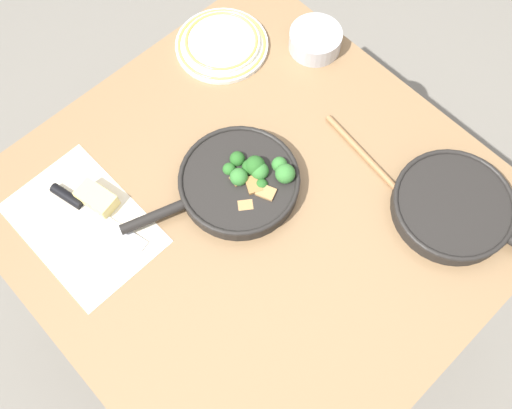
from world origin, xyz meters
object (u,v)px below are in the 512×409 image
object	(u,v)px
grater_knife	(85,208)
cheese_block	(97,199)
skillet_broccoli	(240,181)
prep_bowl_steel	(315,40)
skillet_eggs	(454,207)
wooden_spoon	(390,182)
dinner_plate_stack	(222,43)

from	to	relation	value
grater_knife	cheese_block	distance (m)	0.04
grater_knife	skillet_broccoli	bearing A→B (deg)	42.57
cheese_block	prep_bowl_steel	size ratio (longest dim) A/B	0.72
skillet_eggs	wooden_spoon	bearing A→B (deg)	-172.06
skillet_broccoli	dinner_plate_stack	world-z (taller)	skillet_broccoli
skillet_eggs	cheese_block	distance (m)	0.82
skillet_broccoli	cheese_block	world-z (taller)	skillet_broccoli
skillet_broccoli	wooden_spoon	size ratio (longest dim) A/B	1.15
skillet_broccoli	cheese_block	distance (m)	0.33
grater_knife	dinner_plate_stack	distance (m)	0.56
cheese_block	dinner_plate_stack	bearing A→B (deg)	-74.71
skillet_broccoli	cheese_block	xyz separation A→B (m)	(0.20, 0.27, -0.01)
cheese_block	dinner_plate_stack	xyz separation A→B (m)	(0.14, -0.51, -0.01)
skillet_eggs	grater_knife	bearing A→B (deg)	-144.76
wooden_spoon	skillet_broccoli	bearing A→B (deg)	-126.08
skillet_eggs	wooden_spoon	distance (m)	0.15
skillet_broccoli	dinner_plate_stack	bearing A→B (deg)	-107.46
skillet_broccoli	prep_bowl_steel	bearing A→B (deg)	-139.90
dinner_plate_stack	prep_bowl_steel	distance (m)	0.25
skillet_broccoli	grater_knife	distance (m)	0.36
grater_knife	prep_bowl_steel	distance (m)	0.72
cheese_block	grater_knife	bearing A→B (deg)	80.01
skillet_broccoli	skillet_eggs	distance (m)	0.49
skillet_eggs	dinner_plate_stack	xyz separation A→B (m)	(0.72, 0.07, -0.01)
grater_knife	cheese_block	xyz separation A→B (m)	(-0.01, -0.03, 0.01)
skillet_eggs	prep_bowl_steel	distance (m)	0.56
cheese_block	dinner_plate_stack	world-z (taller)	cheese_block
cheese_block	skillet_eggs	bearing A→B (deg)	-135.02
grater_knife	cheese_block	size ratio (longest dim) A/B	2.68
grater_knife	prep_bowl_steel	size ratio (longest dim) A/B	1.93
skillet_broccoli	wooden_spoon	xyz separation A→B (m)	(-0.24, -0.26, -0.02)
skillet_broccoli	dinner_plate_stack	distance (m)	0.41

